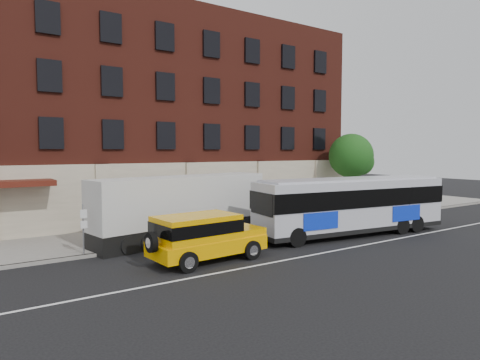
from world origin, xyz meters
TOP-DOWN VIEW (x-y plane):
  - ground at (0.00, 0.00)m, footprint 120.00×120.00m
  - sidewalk at (0.00, 9.00)m, footprint 60.00×6.00m
  - kerb at (0.00, 6.00)m, footprint 60.00×0.25m
  - lane_line at (0.00, 0.50)m, footprint 60.00×0.12m
  - building at (-0.01, 16.92)m, footprint 30.00×12.10m
  - sign_pole at (-8.50, 6.15)m, footprint 0.30×0.20m
  - street_tree at (13.54, 9.48)m, footprint 3.60×3.60m
  - city_bus at (5.89, 2.71)m, footprint 12.48×4.14m
  - yellow_suv at (-4.26, 2.40)m, footprint 5.62×2.71m
  - shipping_container at (-2.85, 7.20)m, footprint 10.84×3.97m

SIDE VIEW (x-z plane):
  - ground at x=0.00m, z-range 0.00..0.00m
  - lane_line at x=0.00m, z-range 0.00..0.01m
  - sidewalk at x=0.00m, z-range 0.00..0.15m
  - kerb at x=0.00m, z-range 0.00..0.15m
  - yellow_suv at x=-4.26m, z-range 0.16..2.27m
  - sign_pole at x=-8.50m, z-range 0.20..2.70m
  - shipping_container at x=-2.85m, z-range -0.02..3.52m
  - city_bus at x=5.89m, z-range 0.17..3.53m
  - street_tree at x=13.54m, z-range 1.31..7.51m
  - building at x=-0.01m, z-range 0.08..15.08m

